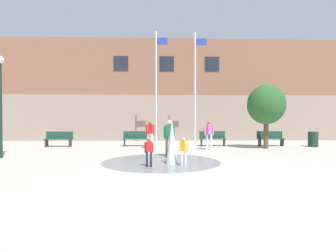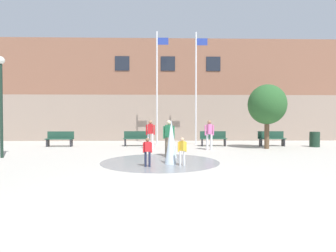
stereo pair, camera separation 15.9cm
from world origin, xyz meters
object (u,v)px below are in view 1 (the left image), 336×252
Objects in this scene: lamp_post_left_lane at (0,92)px; park_bench_near_trashcan at (270,138)px; park_bench_under_left_flagpole at (136,138)px; trash_can at (313,139)px; flagpole_right at (196,85)px; park_bench_under_right_flagpole at (213,138)px; adult_watching at (150,132)px; flagpole_left at (157,84)px; child_running at (184,149)px; child_with_pink_shirt at (149,150)px; adult_in_red at (169,135)px; street_tree_near_building at (266,105)px; park_bench_far_left at (59,139)px; teen_by_trashcan at (209,132)px.

park_bench_near_trashcan is at bearing 19.33° from lamp_post_left_lane.
park_bench_under_left_flagpole reaches higher than trash_can.
flagpole_right is at bearing 33.63° from lamp_post_left_lane.
adult_watching is at bearing -158.59° from park_bench_under_right_flagpole.
park_bench_under_right_flagpole is 0.22× the size of flagpole_left.
child_with_pink_shirt is (-1.20, -0.20, 0.00)m from child_running.
park_bench_under_right_flagpole is at bearing -18.73° from flagpole_left.
adult_in_red is at bearing -145.86° from adult_watching.
park_bench_under_right_flagpole is 3.69m from street_tree_near_building.
trash_can is at bearing 142.60° from adult_in_red.
adult_in_red is 0.22× the size of flagpole_left.
flagpole_right is (1.96, 5.72, 2.98)m from adult_in_red.
park_bench_under_left_flagpole is at bearing 152.54° from child_running.
park_bench_far_left is at bearing -95.98° from adult_in_red.
teen_by_trashcan is (-0.63, -2.11, 0.45)m from park_bench_under_right_flagpole.
teen_by_trashcan is (8.68, -2.02, 0.45)m from park_bench_far_left.
park_bench_near_trashcan is 4.69m from teen_by_trashcan.
flagpole_left is (5.86, 1.26, 3.45)m from park_bench_far_left.
park_bench_near_trashcan is 1.01× the size of teen_by_trashcan.
teen_by_trashcan is at bearing 16.31° from lamp_post_left_lane.
park_bench_far_left is at bearing 177.89° from trash_can.
adult_in_red is at bearing -145.27° from park_bench_near_trashcan.
lamp_post_left_lane is at bearing -165.52° from street_tree_near_building.
park_bench_under_left_flagpole is 0.22× the size of flagpole_left.
flagpole_right is 8.16× the size of trash_can.
street_tree_near_building reaches higher than teen_by_trashcan.
park_bench_under_left_flagpole is 0.22× the size of flagpole_right.
flagpole_right is (2.90, 2.66, 2.98)m from adult_watching.
flagpole_left is at bearing 180.00° from flagpole_right.
flagpole_right is at bearing 15.48° from park_bench_under_left_flagpole.
teen_by_trashcan is at bearing -106.56° from park_bench_under_right_flagpole.
child_running is at bearing -109.46° from park_bench_under_right_flagpole.
park_bench_under_right_flagpole is 8.01m from child_with_pink_shirt.
street_tree_near_building is at bearing -12.88° from park_bench_under_left_flagpole.
teen_by_trashcan is (4.08, -2.23, 0.45)m from park_bench_under_left_flagpole.
child_running reaches higher than park_bench_near_trashcan.
park_bench_under_left_flagpole is 5.24m from flagpole_right.
park_bench_under_right_flagpole is at bearing 149.60° from street_tree_near_building.
flagpole_right reaches higher than park_bench_near_trashcan.
lamp_post_left_lane is at bearing 137.09° from child_with_pink_shirt.
teen_by_trashcan is at bearing 36.25° from child_with_pink_shirt.
street_tree_near_building is (6.33, 5.55, 1.87)m from child_with_pink_shirt.
flagpole_left reaches higher than child_running.
flagpole_right is at bearing 142.50° from street_tree_near_building.
child_with_pink_shirt is (1.06, -7.24, 0.10)m from park_bench_under_left_flagpole.
child_with_pink_shirt reaches higher than park_bench_under_left_flagpole.
flagpole_right reaches higher than teen_by_trashcan.
park_bench_far_left is 1.00× the size of park_bench_under_left_flagpole.
teen_by_trashcan is 3.68m from street_tree_near_building.
adult_in_red is 0.44× the size of street_tree_near_building.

